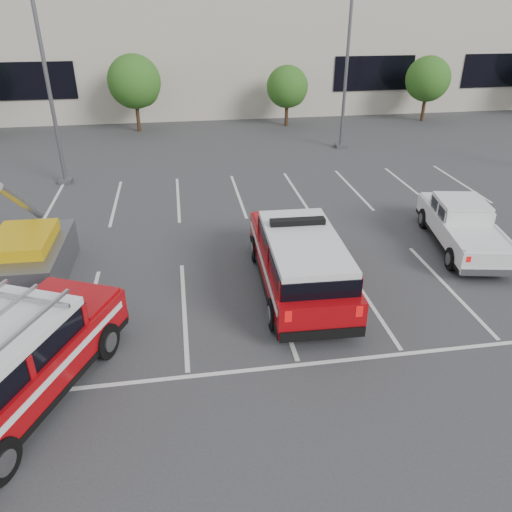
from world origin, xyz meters
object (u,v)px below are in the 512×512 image
at_px(white_pickup, 462,230).
at_px(convention_building, 204,42).
at_px(tree_mid_right, 288,88).
at_px(tree_right, 429,80).
at_px(fire_chief_suv, 299,265).
at_px(light_pole_mid, 348,54).
at_px(tree_mid_left, 136,83).
at_px(light_pole_left, 45,69).
at_px(ladder_suv, 9,370).
at_px(utility_rig, 22,260).

bearing_deg(white_pickup, convention_building, 114.12).
distance_m(tree_mid_right, tree_right, 10.00).
xyz_separation_m(tree_right, fire_chief_suv, (-14.30, -21.48, -1.89)).
bearing_deg(tree_mid_right, light_pole_mid, -72.48).
bearing_deg(tree_mid_left, fire_chief_suv, -75.15).
relative_size(tree_mid_left, light_pole_left, 0.47).
height_order(tree_mid_right, light_pole_left, light_pole_left).
bearing_deg(light_pole_mid, convention_building, 113.26).
bearing_deg(light_pole_mid, ladder_suv, -125.14).
distance_m(convention_building, utility_rig, 30.60).
bearing_deg(tree_right, tree_mid_right, -180.00).
height_order(convention_building, light_pole_mid, convention_building).
relative_size(tree_mid_right, tree_right, 0.90).
relative_size(tree_right, ladder_suv, 0.71).
xyz_separation_m(convention_building, utility_rig, (-7.77, -29.33, -4.02)).
xyz_separation_m(tree_mid_left, white_pickup, (12.10, -19.42, -2.40)).
distance_m(convention_building, tree_mid_left, 11.19).
distance_m(tree_mid_right, light_pole_mid, 6.88).
xyz_separation_m(tree_mid_left, tree_right, (20.00, -0.00, -0.27)).
relative_size(tree_mid_left, ladder_suv, 0.78).
bearing_deg(tree_mid_left, utility_rig, -97.82).
xyz_separation_m(tree_right, white_pickup, (-7.90, -19.42, -2.13)).
bearing_deg(light_pole_left, light_pole_mid, 14.93).
height_order(convention_building, fire_chief_suv, convention_building).
xyz_separation_m(fire_chief_suv, white_pickup, (6.41, 2.06, -0.24)).
height_order(tree_mid_left, white_pickup, tree_mid_left).
distance_m(tree_right, utility_rig, 29.99).
height_order(convention_building, utility_rig, convention_building).
bearing_deg(light_pole_left, ladder_suv, -84.13).
xyz_separation_m(light_pole_mid, utility_rig, (-14.59, -13.46, -4.49)).
bearing_deg(utility_rig, white_pickup, 1.43).
xyz_separation_m(tree_mid_right, light_pole_left, (-13.09, -10.05, 2.68)).
relative_size(tree_mid_left, white_pickup, 0.88).
relative_size(convention_building, ladder_suv, 9.64).
distance_m(tree_right, light_pole_left, 25.30).
bearing_deg(tree_mid_right, light_pole_left, -142.50).
bearing_deg(ladder_suv, fire_chief_suv, 51.37).
height_order(tree_right, white_pickup, tree_right).
bearing_deg(light_pole_mid, tree_right, 36.77).
bearing_deg(ladder_suv, tree_right, 73.90).
relative_size(fire_chief_suv, white_pickup, 1.13).
xyz_separation_m(convention_building, fire_chief_suv, (0.61, -31.30, -3.84)).
bearing_deg(fire_chief_suv, convention_building, 92.95).
distance_m(convention_building, light_pole_left, 21.49).
relative_size(tree_mid_right, fire_chief_suv, 0.64).
relative_size(light_pole_left, light_pole_mid, 1.00).
xyz_separation_m(light_pole_left, ladder_suv, (1.55, -15.11, -4.27)).
bearing_deg(utility_rig, tree_mid_right, 58.06).
relative_size(tree_mid_right, ladder_suv, 0.64).
bearing_deg(fire_chief_suv, light_pole_left, 129.38).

